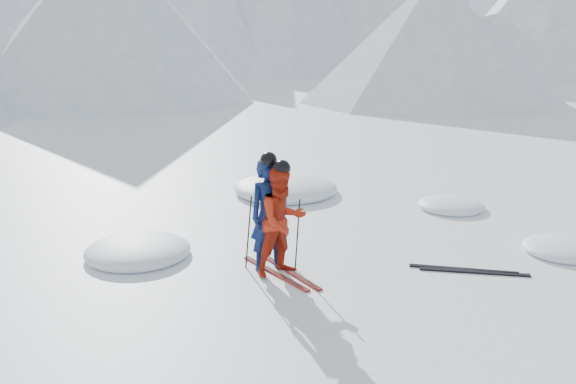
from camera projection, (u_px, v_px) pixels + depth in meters
name	position (u px, v px, depth m)	size (l,w,h in m)	color
ground	(408.00, 251.00, 10.62)	(160.00, 160.00, 0.00)	white
skier_blue	(269.00, 215.00, 9.58)	(0.66, 0.43, 1.81)	#0C1A4B
skier_red	(282.00, 221.00, 9.42)	(0.84, 0.65, 1.72)	#AE220D
pole_blue_left	(249.00, 232.00, 9.71)	(0.02, 0.02, 1.21)	black
pole_blue_right	(280.00, 227.00, 9.97)	(0.02, 0.02, 1.21)	black
pole_red_left	(260.00, 236.00, 9.64)	(0.02, 0.02, 1.15)	black
pole_red_right	(297.00, 234.00, 9.72)	(0.02, 0.02, 1.15)	black
ski_worn_left	(275.00, 273.00, 9.60)	(0.09, 1.70, 0.03)	black
ski_worn_right	(290.00, 271.00, 9.67)	(0.09, 1.70, 0.03)	black
ski_loose_a	(463.00, 269.00, 9.76)	(0.09, 1.70, 0.03)	black
ski_loose_b	(474.00, 272.00, 9.65)	(0.09, 1.70, 0.03)	black
snow_lumps	(300.00, 211.00, 12.96)	(8.62, 7.14, 0.54)	white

